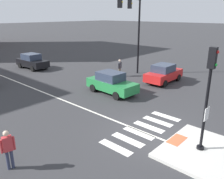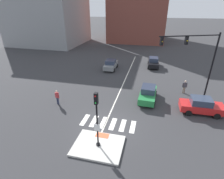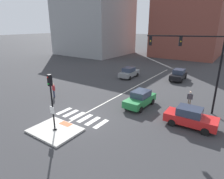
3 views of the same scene
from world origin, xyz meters
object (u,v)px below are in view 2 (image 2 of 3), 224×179
Objects in this scene: signal_pole at (97,116)px; car_grey_westbound_distant at (111,65)px; car_green_eastbound_mid at (148,94)px; traffic_light_mast at (198,55)px; car_red_cross_right at (201,106)px; pedestrian_waiting_far_side at (185,86)px; car_black_eastbound_distant at (153,62)px; pedestrian_at_curb_left at (57,96)px.

car_grey_westbound_distant is at bearing 100.78° from signal_pole.
traffic_light_mast is at bearing 18.03° from car_green_eastbound_mid.
car_red_cross_right is 2.47× the size of pedestrian_waiting_far_side.
car_green_eastbound_mid is at bearing -161.97° from traffic_light_mast.
signal_pole is at bearing -123.98° from pedestrian_waiting_far_side.
traffic_light_mast is 1.76× the size of car_black_eastbound_distant.
pedestrian_waiting_far_side is at bearing 108.55° from traffic_light_mast.
pedestrian_waiting_far_side is (7.49, 11.11, -1.87)m from signal_pole.
pedestrian_waiting_far_side is (13.69, 6.03, 0.00)m from pedestrian_at_curb_left.
traffic_light_mast is 4.36m from pedestrian_waiting_far_side.
car_green_eastbound_mid and car_grey_westbound_distant have the same top height.
traffic_light_mast is at bearing -71.45° from pedestrian_waiting_far_side.
signal_pole reaches higher than pedestrian_at_curb_left.
car_red_cross_right is at bearing -75.69° from pedestrian_waiting_far_side.
car_grey_westbound_distant is (-11.27, 7.78, -4.32)m from traffic_light_mast.
signal_pole is 1.07× the size of car_green_eastbound_mid.
car_green_eastbound_mid is 2.50× the size of pedestrian_waiting_far_side.
car_red_cross_right is at bearing -69.86° from car_black_eastbound_distant.
car_red_cross_right is 2.47× the size of pedestrian_at_curb_left.
car_red_cross_right is (0.65, -2.95, -4.32)m from traffic_light_mast.
pedestrian_waiting_far_side is (4.22, 2.78, 0.17)m from car_green_eastbound_mid.
car_green_eastbound_mid is at bearing -146.65° from pedestrian_waiting_far_side.
traffic_light_mast reaches higher than car_black_eastbound_distant.
signal_pole is 20.98m from car_black_eastbound_distant.
car_red_cross_right and car_black_eastbound_distant have the same top height.
pedestrian_waiting_far_side is at bearing 56.02° from signal_pole.
car_black_eastbound_distant is at bearing 112.61° from pedestrian_waiting_far_side.
traffic_light_mast is 14.36m from car_grey_westbound_distant.
traffic_light_mast is at bearing 51.20° from signal_pole.
car_black_eastbound_distant is at bearing 112.15° from traffic_light_mast.
car_black_eastbound_distant is 2.50× the size of pedestrian_waiting_far_side.
car_grey_westbound_distant is at bearing 145.38° from traffic_light_mast.
traffic_light_mast is at bearing -34.62° from car_grey_westbound_distant.
car_grey_westbound_distant is (-6.62, 9.29, 0.00)m from car_green_eastbound_mid.
car_grey_westbound_distant is (-3.36, 17.62, -2.04)m from signal_pole.
car_green_eastbound_mid is 10.02m from pedestrian_at_curb_left.
traffic_light_mast is 6.52m from car_green_eastbound_mid.
traffic_light_mast is 1.76× the size of car_green_eastbound_mid.
pedestrian_waiting_far_side is at bearing 104.31° from car_red_cross_right.
car_grey_westbound_distant is (-11.92, 10.73, 0.00)m from car_red_cross_right.
traffic_light_mast reaches higher than car_grey_westbound_distant.
pedestrian_at_curb_left is at bearing -161.03° from car_green_eastbound_mid.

